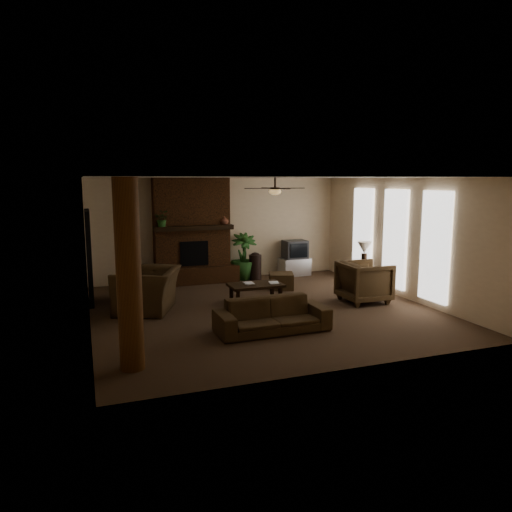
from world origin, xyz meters
name	(u,v)px	position (x,y,z in m)	size (l,w,h in m)	color
room_shell	(262,245)	(0.00, 0.00, 1.40)	(7.00, 7.00, 7.00)	brown
fireplace	(192,240)	(-0.80, 3.22, 1.16)	(2.40, 0.70, 2.80)	#532D16
windows	(395,239)	(3.45, 0.20, 1.35)	(0.08, 3.65, 2.35)	white
log_column	(129,276)	(-2.95, -2.40, 1.40)	(0.36, 0.36, 2.80)	brown
doorway	(89,257)	(-3.44, 1.80, 1.05)	(0.10, 1.00, 2.10)	black
ceiling_fan	(275,190)	(0.40, 0.30, 2.53)	(1.35, 1.35, 0.37)	black
sofa	(272,310)	(-0.36, -1.47, 0.41)	(2.07, 0.61, 0.81)	#49361F
armchair_left	(148,283)	(-2.32, 0.73, 0.60)	(1.37, 0.89, 1.20)	#49361F
armchair_right	(364,280)	(2.40, -0.18, 0.51)	(0.99, 0.93, 1.02)	#49361F
coffee_table	(256,286)	(0.06, 0.60, 0.37)	(1.20, 0.70, 0.43)	black
ottoman	(281,281)	(1.15, 1.68, 0.20)	(0.60, 0.60, 0.40)	#49361F
tv_stand	(294,267)	(2.18, 3.15, 0.25)	(0.85, 0.50, 0.50)	silver
tv	(295,249)	(2.19, 3.14, 0.76)	(0.65, 0.53, 0.52)	#363639
floor_vase	(255,264)	(0.89, 2.94, 0.43)	(0.34, 0.34, 0.77)	black
floor_plant	(244,266)	(0.62, 3.13, 0.36)	(0.72, 1.28, 0.72)	#2B5923
side_table_left	(128,289)	(-2.63, 1.79, 0.28)	(0.50, 0.50, 0.55)	black
lamp_left	(125,257)	(-2.66, 1.81, 1.00)	(0.38, 0.38, 0.65)	black
side_table_right	(364,278)	(3.15, 1.01, 0.28)	(0.50, 0.50, 0.55)	black
lamp_right	(364,249)	(3.15, 1.02, 1.00)	(0.38, 0.38, 0.65)	black
mantel_plant	(162,220)	(-1.62, 2.93, 1.72)	(0.38, 0.42, 0.33)	#2B5923
mantel_vase	(224,220)	(0.04, 3.00, 1.67)	(0.22, 0.23, 0.22)	brown
book_a	(244,278)	(-0.19, 0.65, 0.57)	(0.22, 0.03, 0.29)	#999999
book_b	(269,277)	(0.37, 0.55, 0.58)	(0.21, 0.02, 0.29)	#999999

